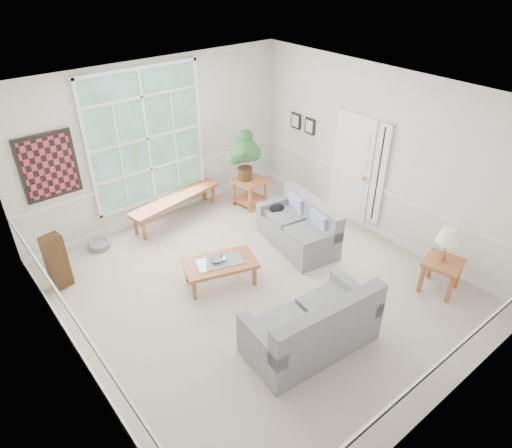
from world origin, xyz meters
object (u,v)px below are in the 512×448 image
(end_table, at_px, (250,192))
(side_table, at_px, (440,275))
(coffee_table, at_px, (220,273))
(loveseat_front, at_px, (311,319))
(loveseat_right, at_px, (297,224))

(end_table, height_order, side_table, end_table)
(side_table, bearing_deg, coffee_table, 138.48)
(loveseat_front, xyz_separation_m, coffee_table, (-0.18, 1.82, -0.26))
(coffee_table, xyz_separation_m, side_table, (2.56, -2.27, 0.07))
(coffee_table, bearing_deg, side_table, -23.65)
(loveseat_right, distance_m, side_table, 2.47)
(coffee_table, distance_m, end_table, 2.60)
(loveseat_front, height_order, end_table, loveseat_front)
(loveseat_right, bearing_deg, side_table, -59.73)
(loveseat_right, relative_size, loveseat_front, 0.89)
(loveseat_right, height_order, side_table, loveseat_right)
(side_table, bearing_deg, loveseat_front, 169.44)
(loveseat_right, bearing_deg, end_table, 91.42)
(loveseat_right, bearing_deg, loveseat_front, -119.44)
(loveseat_front, bearing_deg, coffee_table, 100.70)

